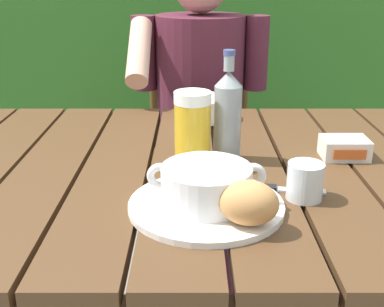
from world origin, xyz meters
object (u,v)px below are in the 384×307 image
Objects in this scene: water_glass_small at (304,181)px; chair_near_diner at (198,147)px; beer_glass at (191,129)px; beer_bottle at (226,115)px; butter_tub at (343,148)px; diner_bowl at (201,108)px; person_eating at (198,101)px; serving_plate at (205,205)px; soup_bowl at (205,184)px; table_knife at (274,189)px; bread_roll at (247,203)px.

chair_near_diner is at bearing 99.73° from water_glass_small.
chair_near_diner is at bearing 88.24° from beer_glass.
beer_bottle is at bearing -86.71° from chair_near_diner.
butter_tub is (0.35, 0.05, -0.06)m from beer_glass.
person_eating is at bearing 90.47° from diner_bowl.
chair_near_diner is at bearing 89.83° from serving_plate.
chair_near_diner is 4.57× the size of soup_bowl.
table_knife is (0.14, 0.08, -0.00)m from serving_plate.
diner_bowl reaches higher than butter_tub.
person_eating reaches higher than butter_tub.
soup_bowl and bread_roll have the same top height.
beer_bottle is (0.05, 0.24, 0.06)m from soup_bowl.
bread_roll is at bearing -114.72° from table_knife.
bread_roll is at bearing -86.16° from person_eating.
beer_glass is at bearing -91.76° from chair_near_diner.
table_knife is 1.04× the size of diner_bowl.
bread_roll is at bearing -86.93° from chair_near_diner.
butter_tub is at bearing 3.16° from beer_bottle.
diner_bowl is at bearing 89.68° from serving_plate.
diner_bowl is at bearing 85.63° from beer_glass.
bread_roll reaches higher than diner_bowl.
water_glass_small is 0.26m from butter_tub.
table_knife is at bearing -80.70° from person_eating.
beer_bottle reaches higher than table_knife.
beer_bottle reaches higher than soup_bowl.
chair_near_diner is at bearing 89.18° from person_eating.
chair_near_diner is 13.69× the size of water_glass_small.
diner_bowl is (0.00, -0.35, 0.07)m from person_eating.
chair_near_diner is 0.97m from beer_bottle.
diner_bowl is (-0.14, 0.50, 0.03)m from table_knife.
bread_roll is 0.43m from butter_tub.
person_eating reaches higher than water_glass_small.
soup_bowl reaches higher than table_knife.
chair_near_diner reaches higher than butter_tub.
chair_near_diner is 0.80× the size of person_eating.
chair_near_diner is 6.29× the size of diner_bowl.
chair_near_diner is 1.10m from table_knife.
person_eating reaches higher than bread_roll.
serving_plate is 0.58m from diner_bowl.
butter_tub is at bearing -63.72° from person_eating.
person_eating reaches higher than table_knife.
water_glass_small is at bearing 12.42° from soup_bowl.
chair_near_diner reaches higher than serving_plate.
beer_bottle is 1.61× the size of diner_bowl.
serving_plate is at bearing -167.58° from water_glass_small.
person_eating is 7.31× the size of beer_glass.
serving_plate is 0.11m from bread_roll.
table_knife is at bearing 28.68° from soup_bowl.
soup_bowl is 0.42m from butter_tub.
water_glass_small is 0.44× the size of table_knife.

